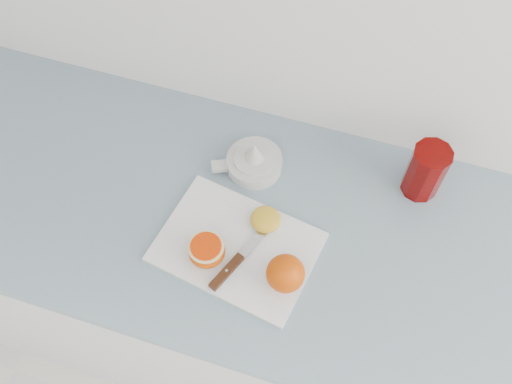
% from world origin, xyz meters
% --- Properties ---
extents(counter, '(2.41, 0.64, 0.89)m').
position_xyz_m(counter, '(0.02, 1.70, 0.45)').
color(counter, white).
rests_on(counter, ground).
extents(cutting_board, '(0.37, 0.29, 0.01)m').
position_xyz_m(cutting_board, '(-0.14, 1.62, 0.90)').
color(cutting_board, white).
rests_on(cutting_board, counter).
extents(whole_orange, '(0.08, 0.08, 0.08)m').
position_xyz_m(whole_orange, '(-0.02, 1.58, 0.94)').
color(whole_orange, red).
rests_on(whole_orange, cutting_board).
extents(half_orange, '(0.08, 0.08, 0.05)m').
position_xyz_m(half_orange, '(-0.19, 1.58, 0.93)').
color(half_orange, red).
rests_on(half_orange, cutting_board).
extents(squeezed_shell, '(0.07, 0.07, 0.03)m').
position_xyz_m(squeezed_shell, '(-0.10, 1.70, 0.92)').
color(squeezed_shell, gold).
rests_on(squeezed_shell, cutting_board).
extents(paring_knife, '(0.10, 0.21, 0.01)m').
position_xyz_m(paring_knife, '(-0.13, 1.58, 0.91)').
color(paring_knife, '#422310').
rests_on(paring_knife, cutting_board).
extents(citrus_juicer, '(0.16, 0.13, 0.09)m').
position_xyz_m(citrus_juicer, '(-0.17, 1.84, 0.91)').
color(citrus_juicer, silver).
rests_on(citrus_juicer, counter).
extents(red_tumbler, '(0.09, 0.09, 0.14)m').
position_xyz_m(red_tumbler, '(0.21, 1.90, 0.96)').
color(red_tumbler, '#610100').
rests_on(red_tumbler, counter).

